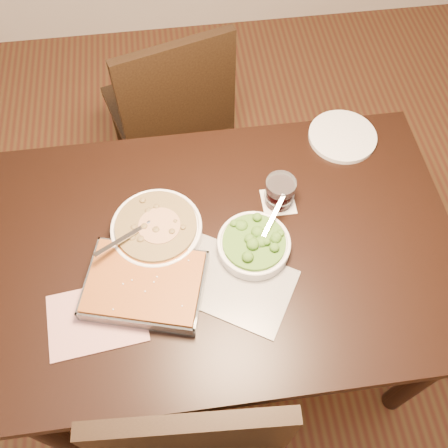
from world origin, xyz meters
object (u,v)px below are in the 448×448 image
Objects in this scene: table at (222,261)px; dinner_plate at (342,136)px; stew_bowl at (157,230)px; wine_tumbler at (280,192)px; chair_far at (171,111)px; baking_dish at (145,285)px; broccoli_bowl at (254,245)px.

table is 6.14× the size of dinner_plate.
wine_tumbler is (0.38, 0.07, 0.02)m from stew_bowl.
chair_far reaches higher than table.
chair_far is (0.12, 0.88, -0.25)m from baking_dish.
stew_bowl is at bearing 162.66° from table.
chair_far is (0.07, 0.71, -0.26)m from stew_bowl.
dinner_plate is at bearing 38.29° from table.
stew_bowl is 0.29m from broccoli_bowl.
wine_tumbler is at bearing 11.13° from stew_bowl.
table is 1.47× the size of chair_far.
chair_far is (-0.57, 0.41, -0.23)m from dinner_plate.
table is 0.28m from baking_dish.
dinner_plate is (0.26, 0.23, -0.05)m from wine_tumbler.
table is at bearing -17.34° from stew_bowl.
stew_bowl reaches higher than baking_dish.
broccoli_bowl is 0.97× the size of dinner_plate.
stew_bowl is at bearing 90.70° from baking_dish.
dinner_plate is at bearing 127.61° from chair_far.
wine_tumbler is (0.42, 0.24, 0.03)m from baking_dish.
table is at bearing -145.53° from wine_tumbler.
stew_bowl is 0.71m from dinner_plate.
table is 3.74× the size of baking_dish.
baking_dish is 0.49m from wine_tumbler.
broccoli_bowl is 0.59× the size of baking_dish.
wine_tumbler is at bearing 99.01° from chair_far.
chair_far is (-0.11, 0.77, -0.12)m from table.
baking_dish is at bearing -145.66° from dinner_plate.
stew_bowl reaches higher than broccoli_bowl.
stew_bowl is (-0.19, 0.06, 0.13)m from table.
stew_bowl is 0.71× the size of baking_dish.
stew_bowl is 0.28× the size of chair_far.
chair_far is at bearing 84.06° from stew_bowl.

